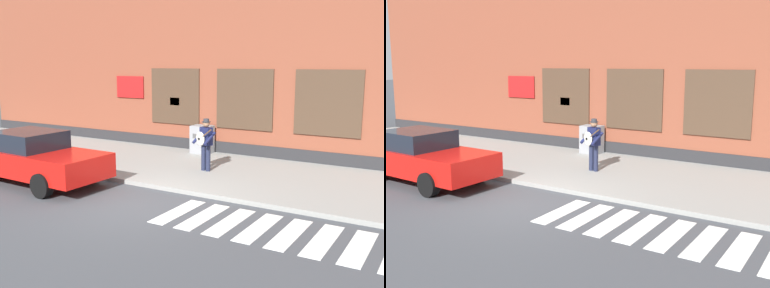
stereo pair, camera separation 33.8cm
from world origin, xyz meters
TOP-DOWN VIEW (x-y plane):
  - ground_plane at (0.00, 0.00)m, footprint 160.00×160.00m
  - sidewalk at (0.00, 3.94)m, footprint 28.00×5.09m
  - building_backdrop at (-0.00, 8.48)m, footprint 28.00×4.06m
  - crosswalk at (3.64, 0.10)m, footprint 5.20×1.90m
  - red_car at (-3.77, 0.12)m, footprint 4.65×2.08m
  - busker at (-0.00, 3.59)m, footprint 0.72×0.64m
  - utility_box at (-1.51, 6.03)m, footprint 0.76×0.62m

SIDE VIEW (x-z plane):
  - ground_plane at x=0.00m, z-range 0.00..0.00m
  - crosswalk at x=3.64m, z-range 0.00..0.01m
  - sidewalk at x=0.00m, z-range 0.00..0.13m
  - utility_box at x=-1.51m, z-range 0.13..1.17m
  - red_car at x=-3.77m, z-range 0.01..1.54m
  - busker at x=0.00m, z-range 0.24..1.89m
  - building_backdrop at x=0.00m, z-range 0.00..7.02m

